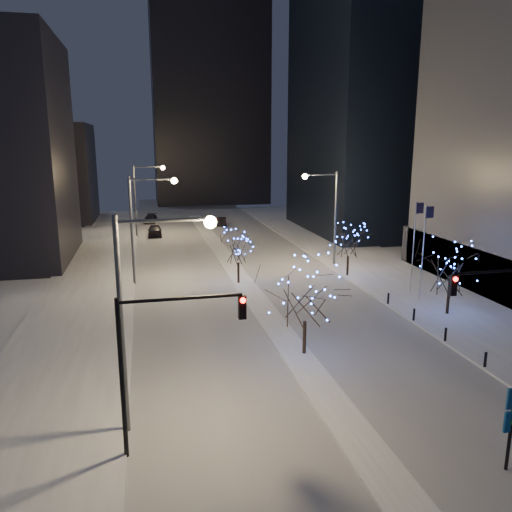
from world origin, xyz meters
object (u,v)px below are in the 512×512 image
object	(u,v)px
street_lamp_east	(328,206)
car_mid	(222,221)
holiday_tree_median_near	(305,293)
street_lamp_w_far	(142,190)
wayfinding_sign	(512,416)
traffic_signal_east	(511,310)
car_far	(150,219)
holiday_tree_median_far	(238,248)
car_near	(155,231)
holiday_tree_plaza_far	(349,242)
holiday_tree_plaza_near	(451,270)
street_lamp_w_near	(145,294)
street_lamp_w_mid	(143,215)
traffic_signal_west	(160,348)

from	to	relation	value
street_lamp_east	car_mid	bearing A→B (deg)	103.24
holiday_tree_median_near	street_lamp_w_far	bearing A→B (deg)	102.15
car_mid	wayfinding_sign	world-z (taller)	wayfinding_sign
wayfinding_sign	street_lamp_w_far	bearing A→B (deg)	101.68
traffic_signal_east	car_far	distance (m)	65.59
holiday_tree_median_far	car_near	bearing A→B (deg)	104.66
holiday_tree_median_near	holiday_tree_plaza_far	xyz separation A→B (m)	(10.00, 16.95, -0.52)
car_mid	holiday_tree_plaza_near	world-z (taller)	holiday_tree_plaza_near
car_far	street_lamp_w_near	bearing A→B (deg)	-82.75
street_lamp_east	holiday_tree_plaza_near	bearing A→B (deg)	-78.67
street_lamp_w_far	car_far	bearing A→B (deg)	85.09
street_lamp_w_mid	holiday_tree_plaza_far	xyz separation A→B (m)	(19.44, -1.87, -2.96)
car_mid	street_lamp_w_far	bearing A→B (deg)	38.19
car_near	car_far	distance (m)	12.71
traffic_signal_east	holiday_tree_median_far	bearing A→B (deg)	111.57
street_lamp_east	holiday_tree_median_near	bearing A→B (deg)	-113.71
street_lamp_w_near	holiday_tree_median_near	bearing A→B (deg)	33.22
holiday_tree_median_far	holiday_tree_plaza_far	world-z (taller)	holiday_tree_plaza_far
street_lamp_w_near	street_lamp_w_mid	bearing A→B (deg)	90.00
holiday_tree_plaza_far	car_far	bearing A→B (deg)	115.16
traffic_signal_east	car_far	xyz separation A→B (m)	(-16.82, 63.27, -4.09)
street_lamp_w_far	traffic_signal_east	world-z (taller)	street_lamp_w_far
street_lamp_w_far	holiday_tree_plaza_near	size ratio (longest dim) A/B	1.81
street_lamp_east	car_far	xyz separation A→B (m)	(-17.97, 34.26, -5.78)
street_lamp_w_mid	traffic_signal_west	distance (m)	27.06
traffic_signal_west	car_near	bearing A→B (deg)	88.94
traffic_signal_west	holiday_tree_plaza_near	size ratio (longest dim) A/B	1.27
car_mid	holiday_tree_median_near	world-z (taller)	holiday_tree_median_near
holiday_tree_median_near	holiday_tree_plaza_far	distance (m)	19.68
car_mid	holiday_tree_median_far	bearing A→B (deg)	91.45
street_lamp_east	car_far	world-z (taller)	street_lamp_east
street_lamp_w_near	car_near	size ratio (longest dim) A/B	2.15
holiday_tree_median_far	traffic_signal_east	bearing A→B (deg)	-68.43
holiday_tree_median_near	street_lamp_w_mid	bearing A→B (deg)	116.63
traffic_signal_west	holiday_tree_plaza_near	distance (m)	25.47
street_lamp_east	holiday_tree_plaza_far	world-z (taller)	street_lamp_east
street_lamp_w_mid	street_lamp_east	distance (m)	19.26
holiday_tree_median_near	holiday_tree_plaza_far	size ratio (longest dim) A/B	1.23
street_lamp_east	wayfinding_sign	world-z (taller)	street_lamp_east
traffic_signal_west	holiday_tree_median_far	distance (m)	26.15
street_lamp_w_mid	traffic_signal_east	world-z (taller)	street_lamp_w_mid
traffic_signal_west	car_mid	distance (m)	60.46
street_lamp_w_near	car_mid	xyz separation A→B (m)	(12.15, 57.18, -5.83)
street_lamp_w_near	car_mid	distance (m)	58.74
street_lamp_w_near	holiday_tree_median_near	xyz separation A→B (m)	(9.44, 6.18, -2.43)
holiday_tree_median_near	traffic_signal_east	bearing A→B (deg)	-40.41
street_lamp_w_near	car_far	distance (m)	62.55
holiday_tree_median_far	holiday_tree_plaza_near	size ratio (longest dim) A/B	0.91
traffic_signal_east	holiday_tree_plaza_far	bearing A→B (deg)	86.30
street_lamp_w_far	traffic_signal_west	world-z (taller)	street_lamp_w_far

